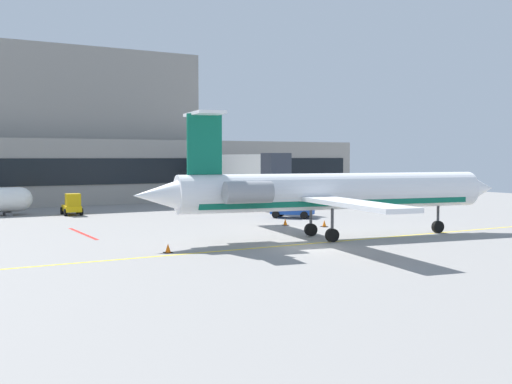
{
  "coord_description": "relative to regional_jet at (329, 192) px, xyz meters",
  "views": [
    {
      "loc": [
        -21.82,
        -31.88,
        5.66
      ],
      "look_at": [
        1.27,
        8.72,
        3.0
      ],
      "focal_mm": 43.66,
      "sensor_mm": 36.0,
      "label": 1
    }
  ],
  "objects": [
    {
      "name": "jet_bridge_west",
      "position": [
        6.86,
        26.45,
        1.42
      ],
      "size": [
        2.4,
        20.01,
        6.02
      ],
      "color": "silver",
      "rests_on": "ground"
    },
    {
      "name": "pushback_tractor",
      "position": [
        5.48,
        13.77,
        -2.2
      ],
      "size": [
        3.79,
        3.97,
        2.31
      ],
      "color": "#1E4CB2",
      "rests_on": "ground"
    },
    {
      "name": "baggage_tug",
      "position": [
        -11.33,
        26.32,
        -2.29
      ],
      "size": [
        1.96,
        3.22,
        2.11
      ],
      "color": "#E5B20C",
      "rests_on": "ground"
    },
    {
      "name": "safety_cone_charlie",
      "position": [
        3.94,
        5.95,
        -2.98
      ],
      "size": [
        0.47,
        0.47,
        0.55
      ],
      "color": "orange",
      "rests_on": "ground"
    },
    {
      "name": "ground",
      "position": [
        -3.68,
        -2.81,
        -3.28
      ],
      "size": [
        120.0,
        120.0,
        0.11
      ],
      "color": "gray"
    },
    {
      "name": "safety_cone_bravo",
      "position": [
        1.78,
        8.41,
        -2.98
      ],
      "size": [
        0.47,
        0.47,
        0.55
      ],
      "color": "orange",
      "rests_on": "ground"
    },
    {
      "name": "terminal_building",
      "position": [
        -2.85,
        44.11,
        3.86
      ],
      "size": [
        64.12,
        13.16,
        19.18
      ],
      "color": "gray",
      "rests_on": "ground"
    },
    {
      "name": "regional_jet",
      "position": [
        0.0,
        0.0,
        0.0
      ],
      "size": [
        27.47,
        22.87,
        8.48
      ],
      "color": "white",
      "rests_on": "ground"
    },
    {
      "name": "safety_cone_alpha",
      "position": [
        -12.07,
        -0.58,
        -2.98
      ],
      "size": [
        0.47,
        0.47,
        0.55
      ],
      "color": "orange",
      "rests_on": "ground"
    }
  ]
}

